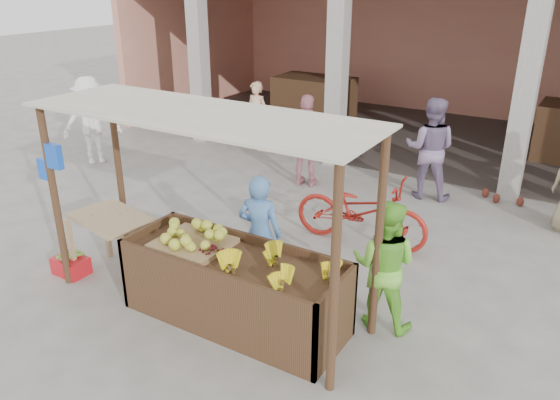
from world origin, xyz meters
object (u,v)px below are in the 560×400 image
Objects in this scene: red_crate at (71,266)px; motorcycle at (361,209)px; vendor_green at (384,262)px; vendor_blue at (260,230)px; side_table at (112,226)px; fruit_stall at (234,290)px.

red_crate is 0.21× the size of motorcycle.
vendor_green is at bearing 16.11° from red_crate.
vendor_blue is at bearing 157.52° from motorcycle.
red_crate is (-0.55, -0.30, -0.60)m from side_table.
vendor_green is (1.46, 0.81, 0.41)m from fruit_stall.
vendor_green is at bearing 169.78° from vendor_blue.
motorcycle is (-1.02, 1.74, -0.26)m from vendor_green.
side_table is at bearing 131.74° from motorcycle.
red_crate is 0.27× the size of vendor_blue.
side_table is at bearing 29.57° from red_crate.
vendor_blue is at bearing -4.46° from vendor_green.
side_table is at bearing 6.04° from vendor_green.
fruit_stall is 2.21× the size of side_table.
side_table is 3.50m from vendor_green.
fruit_stall is 2.53m from red_crate.
vendor_blue reaches higher than fruit_stall.
red_crate is 2.67m from vendor_blue.
vendor_blue is at bearing 24.05° from red_crate.
fruit_stall is 1.24× the size of motorcycle.
side_table reaches higher than fruit_stall.
vendor_blue is (1.82, 0.72, 0.11)m from side_table.
motorcycle reaches higher than fruit_stall.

